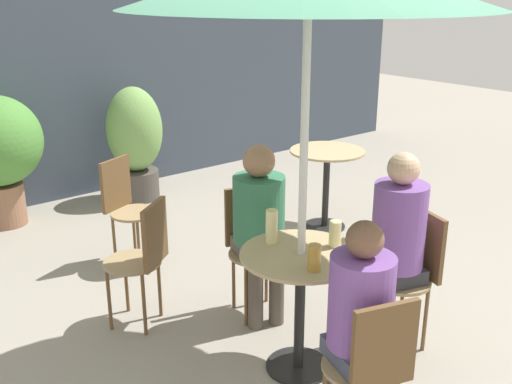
{
  "coord_description": "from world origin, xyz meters",
  "views": [
    {
      "loc": [
        -2.17,
        -2.2,
        2.15
      ],
      "look_at": [
        -0.08,
        0.4,
        0.99
      ],
      "focal_mm": 42.0,
      "sensor_mm": 36.0,
      "label": 1
    }
  ],
  "objects_px": {
    "seated_person_1": "(396,236)",
    "beer_glass_1": "(272,226)",
    "potted_plant_1": "(135,139)",
    "bistro_chair_3": "(144,252)",
    "beer_glass_2": "(314,258)",
    "bistro_chair_4": "(125,202)",
    "bistro_chair_2": "(252,238)",
    "bistro_chair_1": "(413,266)",
    "beer_glass_0": "(335,234)",
    "seated_person_0": "(358,313)",
    "cafe_table_far": "(327,171)",
    "bistro_chair_0": "(372,363)",
    "cafe_table_near": "(300,284)",
    "seated_person_2": "(260,219)"
  },
  "relations": [
    {
      "from": "seated_person_0",
      "to": "beer_glass_2",
      "type": "bearing_deg",
      "value": -85.79
    },
    {
      "from": "cafe_table_near",
      "to": "bistro_chair_4",
      "type": "distance_m",
      "value": 1.92
    },
    {
      "from": "bistro_chair_2",
      "to": "seated_person_1",
      "type": "distance_m",
      "value": 1.0
    },
    {
      "from": "bistro_chair_3",
      "to": "seated_person_1",
      "type": "relative_size",
      "value": 0.69
    },
    {
      "from": "seated_person_2",
      "to": "beer_glass_0",
      "type": "xyz_separation_m",
      "value": [
        0.03,
        -0.64,
        0.1
      ]
    },
    {
      "from": "cafe_table_near",
      "to": "seated_person_1",
      "type": "distance_m",
      "value": 0.65
    },
    {
      "from": "potted_plant_1",
      "to": "beer_glass_1",
      "type": "bearing_deg",
      "value": -103.53
    },
    {
      "from": "bistro_chair_2",
      "to": "beer_glass_0",
      "type": "xyz_separation_m",
      "value": [
        -0.01,
        -0.77,
        0.29
      ]
    },
    {
      "from": "bistro_chair_3",
      "to": "potted_plant_1",
      "type": "relative_size",
      "value": 0.73
    },
    {
      "from": "seated_person_1",
      "to": "seated_person_0",
      "type": "bearing_deg",
      "value": -45.04
    },
    {
      "from": "bistro_chair_0",
      "to": "potted_plant_1",
      "type": "bearing_deg",
      "value": -85.81
    },
    {
      "from": "bistro_chair_1",
      "to": "bistro_chair_4",
      "type": "height_order",
      "value": "same"
    },
    {
      "from": "potted_plant_1",
      "to": "beer_glass_0",
      "type": "bearing_deg",
      "value": -98.4
    },
    {
      "from": "bistro_chair_4",
      "to": "seated_person_0",
      "type": "relative_size",
      "value": 0.74
    },
    {
      "from": "bistro_chair_3",
      "to": "beer_glass_2",
      "type": "bearing_deg",
      "value": 70.61
    },
    {
      "from": "cafe_table_far",
      "to": "bistro_chair_1",
      "type": "xyz_separation_m",
      "value": [
        -0.95,
        -1.68,
        -0.03
      ]
    },
    {
      "from": "cafe_table_far",
      "to": "potted_plant_1",
      "type": "distance_m",
      "value": 2.06
    },
    {
      "from": "cafe_table_far",
      "to": "bistro_chair_1",
      "type": "distance_m",
      "value": 1.93
    },
    {
      "from": "bistro_chair_1",
      "to": "bistro_chair_4",
      "type": "xyz_separation_m",
      "value": [
        -0.83,
        2.14,
        0.0
      ]
    },
    {
      "from": "beer_glass_1",
      "to": "potted_plant_1",
      "type": "bearing_deg",
      "value": 76.47
    },
    {
      "from": "bistro_chair_1",
      "to": "beer_glass_1",
      "type": "bearing_deg",
      "value": -102.86
    },
    {
      "from": "cafe_table_far",
      "to": "beer_glass_1",
      "type": "bearing_deg",
      "value": -143.93
    },
    {
      "from": "seated_person_1",
      "to": "potted_plant_1",
      "type": "relative_size",
      "value": 1.06
    },
    {
      "from": "cafe_table_far",
      "to": "bistro_chair_4",
      "type": "distance_m",
      "value": 1.84
    },
    {
      "from": "bistro_chair_3",
      "to": "potted_plant_1",
      "type": "distance_m",
      "value": 2.57
    },
    {
      "from": "cafe_table_far",
      "to": "seated_person_0",
      "type": "height_order",
      "value": "seated_person_0"
    },
    {
      "from": "bistro_chair_2",
      "to": "seated_person_1",
      "type": "xyz_separation_m",
      "value": [
        0.37,
        -0.91,
        0.22
      ]
    },
    {
      "from": "bistro_chair_0",
      "to": "bistro_chair_3",
      "type": "relative_size",
      "value": 1.0
    },
    {
      "from": "cafe_table_far",
      "to": "seated_person_1",
      "type": "height_order",
      "value": "seated_person_1"
    },
    {
      "from": "cafe_table_far",
      "to": "beer_glass_0",
      "type": "relative_size",
      "value": 4.91
    },
    {
      "from": "bistro_chair_1",
      "to": "beer_glass_0",
      "type": "xyz_separation_m",
      "value": [
        -0.51,
        0.17,
        0.29
      ]
    },
    {
      "from": "beer_glass_0",
      "to": "potted_plant_1",
      "type": "xyz_separation_m",
      "value": [
        0.49,
        3.32,
        -0.18
      ]
    },
    {
      "from": "bistro_chair_2",
      "to": "bistro_chair_1",
      "type": "bearing_deg",
      "value": -45.0
    },
    {
      "from": "cafe_table_near",
      "to": "cafe_table_far",
      "type": "bearing_deg",
      "value": 41.06
    },
    {
      "from": "seated_person_0",
      "to": "seated_person_1",
      "type": "relative_size",
      "value": 0.93
    },
    {
      "from": "beer_glass_2",
      "to": "potted_plant_1",
      "type": "bearing_deg",
      "value": 77.1
    },
    {
      "from": "seated_person_1",
      "to": "beer_glass_1",
      "type": "xyz_separation_m",
      "value": [
        -0.63,
        0.4,
        0.1
      ]
    },
    {
      "from": "seated_person_2",
      "to": "beer_glass_0",
      "type": "relative_size",
      "value": 7.97
    },
    {
      "from": "bistro_chair_2",
      "to": "beer_glass_2",
      "type": "relative_size",
      "value": 6.06
    },
    {
      "from": "bistro_chair_2",
      "to": "potted_plant_1",
      "type": "relative_size",
      "value": 0.73
    },
    {
      "from": "potted_plant_1",
      "to": "bistro_chair_1",
      "type": "bearing_deg",
      "value": -89.64
    },
    {
      "from": "seated_person_0",
      "to": "beer_glass_2",
      "type": "distance_m",
      "value": 0.42
    },
    {
      "from": "cafe_table_far",
      "to": "seated_person_1",
      "type": "relative_size",
      "value": 0.59
    },
    {
      "from": "bistro_chair_2",
      "to": "beer_glass_0",
      "type": "distance_m",
      "value": 0.83
    },
    {
      "from": "seated_person_2",
      "to": "cafe_table_near",
      "type": "bearing_deg",
      "value": -90.0
    },
    {
      "from": "cafe_table_far",
      "to": "bistro_chair_0",
      "type": "relative_size",
      "value": 0.86
    },
    {
      "from": "bistro_chair_1",
      "to": "beer_glass_0",
      "type": "bearing_deg",
      "value": -91.58
    },
    {
      "from": "potted_plant_1",
      "to": "bistro_chair_3",
      "type": "bearing_deg",
      "value": -116.82
    },
    {
      "from": "seated_person_0",
      "to": "bistro_chair_2",
      "type": "bearing_deg",
      "value": -90.0
    },
    {
      "from": "bistro_chair_3",
      "to": "bistro_chair_4",
      "type": "relative_size",
      "value": 1.0
    }
  ]
}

